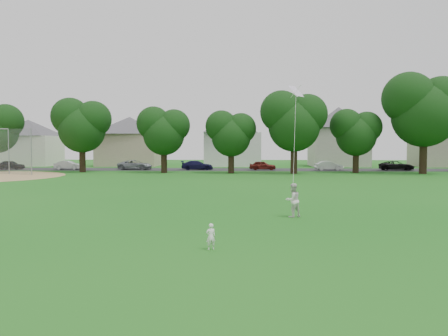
{
  "coord_description": "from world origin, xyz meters",
  "views": [
    {
      "loc": [
        1.42,
        -15.04,
        3.19
      ],
      "look_at": [
        0.71,
        2.0,
        2.3
      ],
      "focal_mm": 35.0,
      "sensor_mm": 36.0,
      "label": 1
    }
  ],
  "objects": [
    {
      "name": "kite",
      "position": [
        3.98,
        6.39,
        3.58
      ],
      "size": [
        1.0,
        2.61,
        6.53
      ],
      "color": "white",
      "rests_on": "ground"
    },
    {
      "name": "street",
      "position": [
        0.0,
        42.0,
        0.01
      ],
      "size": [
        90.0,
        7.0,
        0.01
      ],
      "primitive_type": "cube",
      "color": "#2D2D30",
      "rests_on": "ground"
    },
    {
      "name": "parked_cars",
      "position": [
        -3.08,
        41.0,
        0.6
      ],
      "size": [
        53.99,
        2.42,
        1.23
      ],
      "color": "black",
      "rests_on": "ground"
    },
    {
      "name": "house_row",
      "position": [
        1.61,
        52.0,
        4.83
      ],
      "size": [
        76.38,
        13.02,
        10.56
      ],
      "color": "white",
      "rests_on": "ground"
    },
    {
      "name": "tree_row",
      "position": [
        2.81,
        35.45,
        6.2
      ],
      "size": [
        81.46,
        8.74,
        11.59
      ],
      "color": "black",
      "rests_on": "ground"
    },
    {
      "name": "ground",
      "position": [
        0.0,
        0.0,
        0.0
      ],
      "size": [
        160.0,
        160.0,
        0.0
      ],
      "primitive_type": "plane",
      "color": "#166116",
      "rests_on": "ground"
    },
    {
      "name": "toddler",
      "position": [
        0.47,
        -1.89,
        0.41
      ],
      "size": [
        0.35,
        0.29,
        0.81
      ],
      "primitive_type": "imported",
      "rotation": [
        0.0,
        0.0,
        3.51
      ],
      "color": "white",
      "rests_on": "ground"
    },
    {
      "name": "older_boy",
      "position": [
        3.67,
        4.3,
        0.75
      ],
      "size": [
        0.92,
        0.86,
        1.5
      ],
      "primitive_type": "imported",
      "rotation": [
        0.0,
        0.0,
        3.68
      ],
      "color": "silver",
      "rests_on": "ground"
    }
  ]
}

